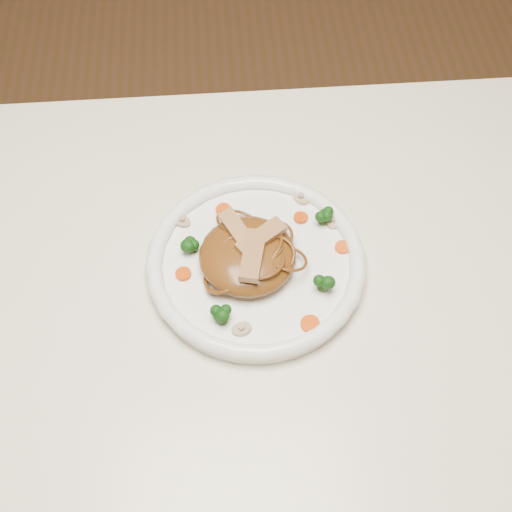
{
  "coord_description": "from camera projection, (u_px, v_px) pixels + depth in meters",
  "views": [
    {
      "loc": [
        0.02,
        -0.39,
        1.47
      ],
      "look_at": [
        0.05,
        0.08,
        0.78
      ],
      "focal_mm": 48.58,
      "sensor_mm": 36.0,
      "label": 1
    }
  ],
  "objects": [
    {
      "name": "mushroom_1",
      "position": [
        333.0,
        222.0,
        0.88
      ],
      "size": [
        0.03,
        0.03,
        0.01
      ],
      "primitive_type": "cylinder",
      "rotation": [
        0.0,
        0.0,
        1.3
      ],
      "color": "#C4B093",
      "rests_on": "plate"
    },
    {
      "name": "table",
      "position": [
        221.0,
        366.0,
        0.89
      ],
      "size": [
        1.2,
        0.8,
        0.75
      ],
      "color": "beige",
      "rests_on": "ground"
    },
    {
      "name": "carrot_3",
      "position": [
        223.0,
        210.0,
        0.89
      ],
      "size": [
        0.02,
        0.02,
        0.0
      ],
      "primitive_type": "cylinder",
      "rotation": [
        0.0,
        0.0,
        0.11
      ],
      "color": "#D85407",
      "rests_on": "plate"
    },
    {
      "name": "plate",
      "position": [
        256.0,
        266.0,
        0.85
      ],
      "size": [
        0.27,
        0.27,
        0.02
      ],
      "primitive_type": "cylinder",
      "rotation": [
        0.0,
        0.0,
        -0.0
      ],
      "color": "white",
      "rests_on": "table"
    },
    {
      "name": "broccoli_1",
      "position": [
        192.0,
        243.0,
        0.85
      ],
      "size": [
        0.03,
        0.03,
        0.03
      ],
      "primitive_type": null,
      "rotation": [
        0.0,
        0.0,
        -0.31
      ],
      "color": "#10450E",
      "rests_on": "plate"
    },
    {
      "name": "broccoli_3",
      "position": [
        324.0,
        281.0,
        0.81
      ],
      "size": [
        0.03,
        0.03,
        0.03
      ],
      "primitive_type": null,
      "rotation": [
        0.0,
        0.0,
        0.16
      ],
      "color": "#10450E",
      "rests_on": "plate"
    },
    {
      "name": "mushroom_2",
      "position": [
        182.0,
        222.0,
        0.88
      ],
      "size": [
        0.03,
        0.03,
        0.01
      ],
      "primitive_type": "cylinder",
      "rotation": [
        0.0,
        0.0,
        -0.45
      ],
      "color": "#C4B093",
      "rests_on": "plate"
    },
    {
      "name": "noodle_mound",
      "position": [
        248.0,
        256.0,
        0.83
      ],
      "size": [
        0.14,
        0.14,
        0.04
      ],
      "primitive_type": "ellipsoid",
      "rotation": [
        0.0,
        0.0,
        0.21
      ],
      "color": "brown",
      "rests_on": "plate"
    },
    {
      "name": "mushroom_3",
      "position": [
        301.0,
        198.0,
        0.9
      ],
      "size": [
        0.03,
        0.03,
        0.01
      ],
      "primitive_type": "cylinder",
      "rotation": [
        0.0,
        0.0,
        2.2
      ],
      "color": "#C4B093",
      "rests_on": "plate"
    },
    {
      "name": "carrot_4",
      "position": [
        310.0,
        324.0,
        0.8
      ],
      "size": [
        0.02,
        0.02,
        0.0
      ],
      "primitive_type": "cylinder",
      "rotation": [
        0.0,
        0.0,
        0.01
      ],
      "color": "#D85407",
      "rests_on": "plate"
    },
    {
      "name": "broccoli_2",
      "position": [
        221.0,
        314.0,
        0.79
      ],
      "size": [
        0.03,
        0.03,
        0.03
      ],
      "primitive_type": null,
      "rotation": [
        0.0,
        0.0,
        0.1
      ],
      "color": "#10450E",
      "rests_on": "plate"
    },
    {
      "name": "carrot_0",
      "position": [
        301.0,
        218.0,
        0.88
      ],
      "size": [
        0.02,
        0.02,
        0.0
      ],
      "primitive_type": "cylinder",
      "rotation": [
        0.0,
        0.0,
        -0.43
      ],
      "color": "#D85407",
      "rests_on": "plate"
    },
    {
      "name": "mushroom_0",
      "position": [
        242.0,
        329.0,
        0.79
      ],
      "size": [
        0.03,
        0.03,
        0.01
      ],
      "primitive_type": "cylinder",
      "rotation": [
        0.0,
        0.0,
        0.19
      ],
      "color": "#C4B093",
      "rests_on": "plate"
    },
    {
      "name": "carrot_1",
      "position": [
        183.0,
        274.0,
        0.83
      ],
      "size": [
        0.02,
        0.02,
        0.0
      ],
      "primitive_type": "cylinder",
      "rotation": [
        0.0,
        0.0,
        0.07
      ],
      "color": "#D85407",
      "rests_on": "plate"
    },
    {
      "name": "ground",
      "position": [
        234.0,
        501.0,
        1.43
      ],
      "size": [
        4.0,
        4.0,
        0.0
      ],
      "primitive_type": "plane",
      "color": "brown",
      "rests_on": "ground"
    },
    {
      "name": "carrot_2",
      "position": [
        342.0,
        247.0,
        0.86
      ],
      "size": [
        0.02,
        0.02,
        0.0
      ],
      "primitive_type": "cylinder",
      "rotation": [
        0.0,
        0.0,
        0.3
      ],
      "color": "#D85407",
      "rests_on": "plate"
    },
    {
      "name": "broccoli_0",
      "position": [
        325.0,
        214.0,
        0.87
      ],
      "size": [
        0.03,
        0.03,
        0.03
      ],
      "primitive_type": null,
      "rotation": [
        0.0,
        0.0,
        0.16
      ],
      "color": "#10450E",
      "rests_on": "plate"
    },
    {
      "name": "chicken_b",
      "position": [
        237.0,
        230.0,
        0.83
      ],
      "size": [
        0.04,
        0.06,
        0.01
      ],
      "primitive_type": "cube",
      "rotation": [
        0.0,
        0.0,
        2.04
      ],
      "color": "tan",
      "rests_on": "noodle_mound"
    },
    {
      "name": "chicken_a",
      "position": [
        261.0,
        237.0,
        0.82
      ],
      "size": [
        0.07,
        0.06,
        0.01
      ],
      "primitive_type": "cube",
      "rotation": [
        0.0,
        0.0,
        0.63
      ],
      "color": "tan",
      "rests_on": "noodle_mound"
    },
    {
      "name": "chicken_c",
      "position": [
        253.0,
        255.0,
        0.8
      ],
      "size": [
        0.04,
        0.07,
        0.01
      ],
      "primitive_type": "cube",
      "rotation": [
        0.0,
        0.0,
        4.49
      ],
      "color": "tan",
      "rests_on": "noodle_mound"
    }
  ]
}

